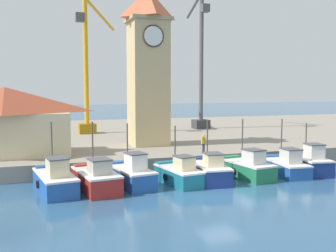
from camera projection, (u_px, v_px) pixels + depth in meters
The scene contains 15 objects.
ground_plane at pixel (219, 196), 24.19m from camera, with size 300.00×300.00×0.00m, color #2D567A.
quay_wharf at pixel (124, 136), 50.01m from camera, with size 120.00×40.00×1.21m, color gray.
fishing_boat_far_left at pixel (55, 180), 25.03m from camera, with size 2.76×5.43×4.45m.
fishing_boat_left_outer at pixel (96, 179), 25.42m from camera, with size 2.79×5.07×4.45m.
fishing_boat_left_inner at pixel (131, 174), 26.65m from camera, with size 2.66×4.92×4.22m.
fishing_boat_mid_left at pixel (179, 174), 27.23m from camera, with size 2.48×4.61×4.01m.
fishing_boat_center at pixel (210, 171), 27.98m from camera, with size 2.46×4.80×4.32m.
fishing_boat_mid_right at pixel (247, 167), 29.11m from camera, with size 2.66×4.81×4.35m.
fishing_boat_right_inner at pixel (285, 165), 30.18m from camera, with size 2.33×4.91×4.27m.
fishing_boat_right_outer at pixel (309, 163), 30.71m from camera, with size 2.64×4.63×3.91m.
clock_tower at pixel (148, 64), 37.25m from camera, with size 3.89×3.89×16.32m.
warehouse_left at pixel (6, 121), 31.58m from camera, with size 10.11×5.70×5.52m.
port_crane_near at pixel (88, 81), 47.54m from camera, with size 6.21×9.38×16.32m.
port_crane_far at pixel (201, 76), 53.02m from camera, with size 2.00×8.22×18.55m.
dock_worker_near_tower at pixel (203, 144), 32.46m from camera, with size 0.34×0.22×1.62m.
Camera 1 is at (-10.60, -21.42, 6.55)m, focal length 42.00 mm.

